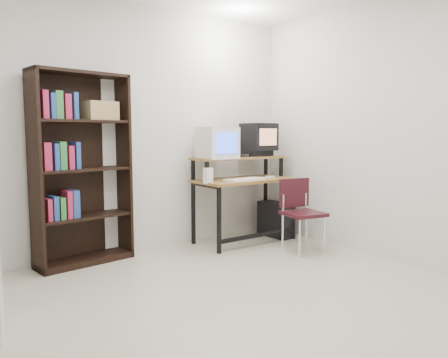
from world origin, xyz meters
TOP-DOWN VIEW (x-y plane):
  - floor at (0.00, 0.00)m, footprint 4.00×4.00m
  - back_wall at (0.00, 2.00)m, footprint 4.00×0.01m
  - right_wall at (2.00, 0.00)m, footprint 0.01×4.00m
  - computer_desk at (1.25, 1.62)m, footprint 1.17×0.59m
  - crt_monitor at (0.94, 1.71)m, footprint 0.39×0.40m
  - vcr at (1.53, 1.74)m, footprint 0.41×0.33m
  - crt_tv at (1.56, 1.72)m, footprint 0.35×0.35m
  - cd_spindle at (1.28, 1.65)m, footprint 0.13×0.13m
  - keyboard at (1.15, 1.47)m, footprint 0.49×0.25m
  - mousepad at (1.54, 1.51)m, footprint 0.22×0.18m
  - mouse at (1.54, 1.49)m, footprint 0.10×0.06m
  - desk_speaker at (0.70, 1.54)m, footprint 0.09×0.08m
  - pc_tower at (1.71, 1.57)m, footprint 0.22×0.46m
  - school_chair at (1.48, 0.94)m, footprint 0.45×0.45m
  - bookshelf at (-0.55, 1.86)m, footprint 0.95×0.43m
  - wall_outlet at (1.99, 1.15)m, footprint 0.02×0.08m

SIDE VIEW (x-z plane):
  - floor at x=0.00m, z-range -0.01..0.00m
  - pc_tower at x=1.71m, z-range 0.00..0.42m
  - wall_outlet at x=1.99m, z-range 0.24..0.36m
  - school_chair at x=1.48m, z-range 0.09..0.85m
  - computer_desk at x=1.25m, z-range 0.19..1.18m
  - mousepad at x=1.54m, z-range 0.72..0.73m
  - keyboard at x=1.15m, z-range 0.72..0.75m
  - mouse at x=1.54m, z-range 0.73..0.76m
  - desk_speaker at x=0.70m, z-range 0.72..0.89m
  - bookshelf at x=-0.55m, z-range 0.02..1.85m
  - cd_spindle at x=1.28m, z-range 0.97..1.02m
  - vcr at x=1.53m, z-range 0.97..1.05m
  - crt_monitor at x=0.94m, z-range 0.97..1.32m
  - crt_tv at x=1.56m, z-range 1.05..1.37m
  - back_wall at x=0.00m, z-range 0.00..2.60m
  - right_wall at x=2.00m, z-range 0.00..2.60m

